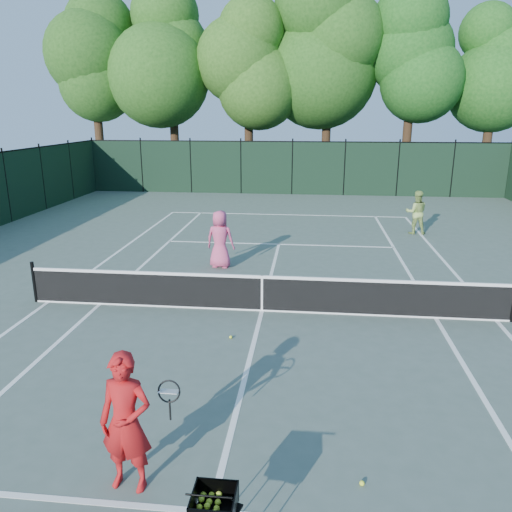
# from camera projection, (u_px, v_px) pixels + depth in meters

# --- Properties ---
(ground) EXTENTS (90.00, 90.00, 0.00)m
(ground) POSITION_uv_depth(u_px,v_px,m) (262.00, 311.00, 12.16)
(ground) COLOR #4C5C52
(ground) RESTS_ON ground
(sideline_doubles_left) EXTENTS (0.10, 23.77, 0.01)m
(sideline_doubles_left) POSITION_uv_depth(u_px,v_px,m) (48.00, 302.00, 12.73)
(sideline_doubles_left) COLOR white
(sideline_doubles_left) RESTS_ON ground
(sideline_doubles_right) EXTENTS (0.10, 23.77, 0.01)m
(sideline_doubles_right) POSITION_uv_depth(u_px,v_px,m) (497.00, 321.00, 11.59)
(sideline_doubles_right) COLOR white
(sideline_doubles_right) RESTS_ON ground
(sideline_singles_left) EXTENTS (0.10, 23.77, 0.01)m
(sideline_singles_left) POSITION_uv_depth(u_px,v_px,m) (100.00, 304.00, 12.59)
(sideline_singles_left) COLOR white
(sideline_singles_left) RESTS_ON ground
(sideline_singles_right) EXTENTS (0.10, 23.77, 0.01)m
(sideline_singles_right) POSITION_uv_depth(u_px,v_px,m) (436.00, 318.00, 11.73)
(sideline_singles_right) COLOR white
(sideline_singles_right) RESTS_ON ground
(baseline_far) EXTENTS (10.97, 0.10, 0.01)m
(baseline_far) POSITION_uv_depth(u_px,v_px,m) (286.00, 215.00, 23.50)
(baseline_far) COLOR white
(baseline_far) RESTS_ON ground
(service_line_near) EXTENTS (8.23, 0.10, 0.01)m
(service_line_near) POSITION_uv_depth(u_px,v_px,m) (211.00, 512.00, 6.05)
(service_line_near) COLOR white
(service_line_near) RESTS_ON ground
(service_line_far) EXTENTS (8.23, 0.10, 0.01)m
(service_line_far) POSITION_uv_depth(u_px,v_px,m) (279.00, 244.00, 18.27)
(service_line_far) COLOR white
(service_line_far) RESTS_ON ground
(center_service_line) EXTENTS (0.10, 12.80, 0.01)m
(center_service_line) POSITION_uv_depth(u_px,v_px,m) (262.00, 311.00, 12.16)
(center_service_line) COLOR white
(center_service_line) RESTS_ON ground
(tennis_net) EXTENTS (11.69, 0.09, 1.06)m
(tennis_net) POSITION_uv_depth(u_px,v_px,m) (262.00, 293.00, 12.03)
(tennis_net) COLOR black
(tennis_net) RESTS_ON ground
(fence_far) EXTENTS (24.00, 0.05, 3.00)m
(fence_far) POSITION_uv_depth(u_px,v_px,m) (292.00, 169.00, 28.93)
(fence_far) COLOR black
(fence_far) RESTS_ON ground
(tree_0) EXTENTS (6.40, 6.40, 13.14)m
(tree_0) POSITION_uv_depth(u_px,v_px,m) (92.00, 55.00, 31.77)
(tree_0) COLOR black
(tree_0) RESTS_ON ground
(tree_1) EXTENTS (6.80, 6.80, 13.98)m
(tree_1) POSITION_uv_depth(u_px,v_px,m) (171.00, 46.00, 31.58)
(tree_1) COLOR black
(tree_1) RESTS_ON ground
(tree_2) EXTENTS (6.00, 6.00, 12.40)m
(tree_2) POSITION_uv_depth(u_px,v_px,m) (249.00, 61.00, 31.13)
(tree_2) COLOR black
(tree_2) RESTS_ON ground
(tree_3) EXTENTS (7.00, 7.00, 14.45)m
(tree_3) POSITION_uv_depth(u_px,v_px,m) (330.00, 39.00, 30.73)
(tree_3) COLOR black
(tree_3) RESTS_ON ground
(tree_4) EXTENTS (6.20, 6.20, 12.97)m
(tree_4) POSITION_uv_depth(u_px,v_px,m) (414.00, 51.00, 29.78)
(tree_4) COLOR black
(tree_4) RESTS_ON ground
(tree_5) EXTENTS (5.80, 5.80, 12.23)m
(tree_5) POSITION_uv_depth(u_px,v_px,m) (497.00, 59.00, 29.86)
(tree_5) COLOR black
(tree_5) RESTS_ON ground
(coach) EXTENTS (0.99, 0.61, 1.87)m
(coach) POSITION_uv_depth(u_px,v_px,m) (126.00, 422.00, 6.23)
(coach) COLOR #B61417
(coach) RESTS_ON ground
(player_pink) EXTENTS (0.95, 0.69, 1.79)m
(player_pink) POSITION_uv_depth(u_px,v_px,m) (220.00, 239.00, 15.35)
(player_pink) COLOR #D44B79
(player_pink) RESTS_ON ground
(player_green) EXTENTS (0.85, 0.67, 1.72)m
(player_green) POSITION_uv_depth(u_px,v_px,m) (416.00, 212.00, 19.64)
(player_green) COLOR #97B65B
(player_green) RESTS_ON ground
(ball_hopper) EXTENTS (0.58, 0.58, 0.89)m
(ball_hopper) POSITION_uv_depth(u_px,v_px,m) (214.00, 505.00, 5.17)
(ball_hopper) COLOR black
(ball_hopper) RESTS_ON ground
(loose_ball_near_cart) EXTENTS (0.07, 0.07, 0.07)m
(loose_ball_near_cart) POSITION_uv_depth(u_px,v_px,m) (362.00, 483.00, 6.47)
(loose_ball_near_cart) COLOR #DEF131
(loose_ball_near_cart) RESTS_ON ground
(loose_ball_midcourt) EXTENTS (0.07, 0.07, 0.07)m
(loose_ball_midcourt) POSITION_uv_depth(u_px,v_px,m) (231.00, 337.00, 10.67)
(loose_ball_midcourt) COLOR yellow
(loose_ball_midcourt) RESTS_ON ground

